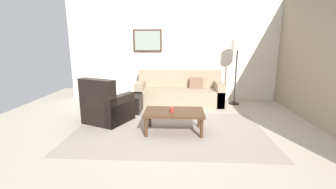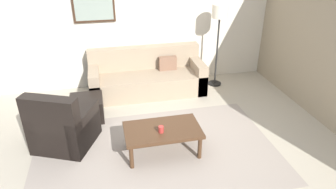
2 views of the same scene
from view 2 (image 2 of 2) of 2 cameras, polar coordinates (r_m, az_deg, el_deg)
The scene contains 10 objects.
ground_plane at distance 4.64m, azimuth -2.20°, elevation -10.70°, with size 8.00×8.00×0.00m, color #B2A893.
rear_partition at distance 6.40m, azimuth -6.87°, elevation 13.96°, with size 6.00×0.12×2.80m, color silver.
area_rug at distance 4.63m, azimuth -2.21°, elevation -10.66°, with size 3.59×2.26×0.01m, color gray.
couch_main at distance 6.30m, azimuth -4.01°, elevation 3.27°, with size 2.29×0.91×0.88m.
armchair_leather at distance 4.84m, azimuth -19.16°, elevation -6.14°, with size 1.06×1.06×0.95m.
ottoman at distance 5.51m, azimuth -14.94°, elevation -2.51°, with size 0.56×0.56×0.40m, color black.
coffee_table at distance 4.43m, azimuth -1.04°, elevation -6.97°, with size 1.10×0.64×0.41m.
cup at distance 4.30m, azimuth -1.31°, elevation -6.54°, with size 0.08×0.08×0.10m, color #B2332D.
lamp_standing at distance 6.30m, azimuth 9.62°, elevation 13.64°, with size 0.32×0.32×1.71m.
framed_artwork at distance 6.23m, azimuth -13.78°, elevation 15.79°, with size 0.80×0.04×0.61m.
Camera 2 is at (-0.63, -3.60, 2.85)m, focal length 32.49 mm.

